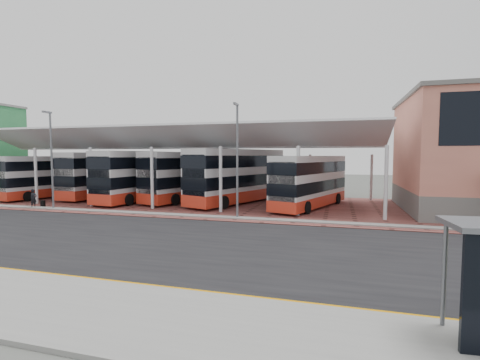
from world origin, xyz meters
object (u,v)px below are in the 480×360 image
Objects in this scene: bus_0 at (52,177)px; bus_1 at (106,175)px; bus_2 at (143,176)px; bus_3 at (191,176)px; bus_4 at (238,176)px; bus_5 at (310,182)px; pedestrian at (34,199)px.

bus_0 is 5.71m from bus_1.
bus_2 is 1.01× the size of bus_3.
bus_4 is at bearing 11.60° from bus_2.
bus_5 is at bearing 8.92° from bus_3.
bus_1 is 0.97× the size of bus_2.
bus_2 is 0.97× the size of bus_4.
bus_4 is 1.13× the size of bus_5.
pedestrian is (-10.66, -8.48, -1.56)m from bus_3.
bus_1 is at bearing -3.27° from pedestrian.
bus_3 reaches higher than bus_5.
bus_1 is at bearing -164.74° from bus_3.
bus_3 reaches higher than pedestrian.
bus_2 is (10.81, 0.42, 0.23)m from bus_0.
bus_1 is 0.94× the size of bus_4.
bus_3 is 5.09m from bus_4.
bus_3 is at bearing -165.70° from bus_4.
bus_4 is 6.86m from bus_5.
bus_1 is 1.07× the size of bus_5.
pedestrian is (4.68, -6.78, -1.37)m from bus_0.
bus_2 reaches higher than bus_0.
bus_4 is (9.59, 0.73, 0.08)m from bus_2.
bus_2 reaches higher than bus_5.
bus_4 is (20.40, 1.15, 0.32)m from bus_0.
bus_0 is 0.91× the size of bus_2.
bus_3 is at bearing -169.07° from bus_5.
bus_2 is (5.47, -1.57, 0.06)m from bus_1.
bus_0 is 8.35m from pedestrian.
bus_4 is 7.71× the size of pedestrian.
bus_4 reaches higher than bus_3.
bus_1 is at bearing -166.18° from bus_5.
bus_3 is (4.53, 1.28, -0.04)m from bus_2.
bus_0 is 15.43m from bus_3.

